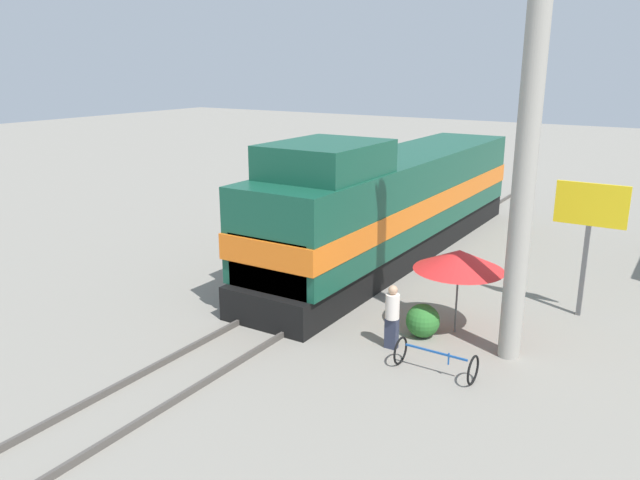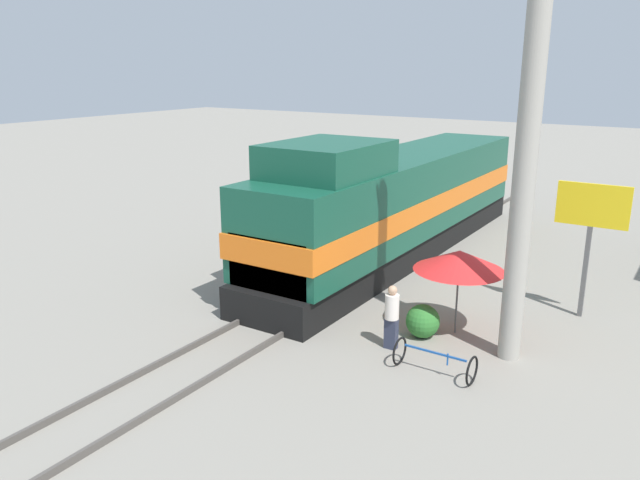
# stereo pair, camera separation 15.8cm
# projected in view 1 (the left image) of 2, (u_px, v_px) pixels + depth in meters

# --- Properties ---
(ground_plane) EXTENTS (120.00, 120.00, 0.00)m
(ground_plane) POSITION_uv_depth(u_px,v_px,m) (319.00, 297.00, 18.37)
(ground_plane) COLOR gray
(rail_near) EXTENTS (0.08, 39.72, 0.15)m
(rail_near) POSITION_uv_depth(u_px,v_px,m) (299.00, 290.00, 18.72)
(rail_near) COLOR #4C4742
(rail_near) RESTS_ON ground_plane
(rail_far) EXTENTS (0.08, 39.72, 0.15)m
(rail_far) POSITION_uv_depth(u_px,v_px,m) (340.00, 299.00, 17.98)
(rail_far) COLOR #4C4742
(rail_far) RESTS_ON ground_plane
(locomotive) EXTENTS (2.96, 16.13, 4.51)m
(locomotive) POSITION_uv_depth(u_px,v_px,m) (392.00, 204.00, 21.70)
(locomotive) COLOR black
(locomotive) RESTS_ON ground_plane
(utility_pole) EXTENTS (1.80, 0.50, 10.18)m
(utility_pole) POSITION_uv_depth(u_px,v_px,m) (528.00, 137.00, 13.30)
(utility_pole) COLOR #9E998E
(utility_pole) RESTS_ON ground_plane
(vendor_umbrella) EXTENTS (2.27, 2.27, 2.19)m
(vendor_umbrella) POSITION_uv_depth(u_px,v_px,m) (459.00, 260.00, 15.47)
(vendor_umbrella) COLOR #4C4C4C
(vendor_umbrella) RESTS_ON ground_plane
(billboard_sign) EXTENTS (1.81, 0.12, 3.66)m
(billboard_sign) POSITION_uv_depth(u_px,v_px,m) (590.00, 217.00, 16.34)
(billboard_sign) COLOR #595959
(billboard_sign) RESTS_ON ground_plane
(shrub_cluster) EXTENTS (0.85, 0.85, 0.85)m
(shrub_cluster) POSITION_uv_depth(u_px,v_px,m) (423.00, 321.00, 15.62)
(shrub_cluster) COLOR #2D722D
(shrub_cluster) RESTS_ON ground_plane
(person_bystander) EXTENTS (0.34, 0.34, 1.60)m
(person_bystander) POSITION_uv_depth(u_px,v_px,m) (392.00, 315.00, 14.87)
(person_bystander) COLOR #2D3347
(person_bystander) RESTS_ON ground_plane
(bicycle) EXTENTS (1.78, 0.69, 0.66)m
(bicycle) POSITION_uv_depth(u_px,v_px,m) (436.00, 360.00, 13.75)
(bicycle) COLOR black
(bicycle) RESTS_ON ground_plane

